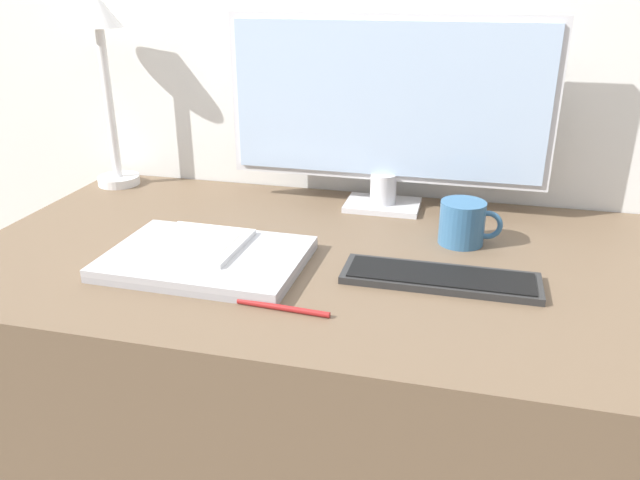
{
  "coord_description": "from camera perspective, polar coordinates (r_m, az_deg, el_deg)",
  "views": [
    {
      "loc": [
        0.2,
        -0.81,
        1.17
      ],
      "look_at": [
        -0.03,
        0.11,
        0.77
      ],
      "focal_mm": 35.0,
      "sensor_mm": 36.0,
      "label": 1
    }
  ],
  "objects": [
    {
      "name": "ereader",
      "position": [
        1.12,
        -11.12,
        -0.29
      ],
      "size": [
        0.16,
        0.16,
        0.01
      ],
      "color": "white",
      "rests_on": "laptop"
    },
    {
      "name": "desk",
      "position": [
        1.31,
        2.11,
        -15.84
      ],
      "size": [
        1.38,
        0.71,
        0.71
      ],
      "color": "brown",
      "rests_on": "ground_plane"
    },
    {
      "name": "pen",
      "position": [
        0.94,
        -3.42,
        -6.21
      ],
      "size": [
        0.15,
        0.02,
        0.01
      ],
      "color": "maroon",
      "rests_on": "desk"
    },
    {
      "name": "keyboard",
      "position": [
        1.04,
        10.94,
        -3.42
      ],
      "size": [
        0.32,
        0.1,
        0.01
      ],
      "color": "#282828",
      "rests_on": "desk"
    },
    {
      "name": "desk_lamp",
      "position": [
        1.53,
        -19.28,
        15.91
      ],
      "size": [
        0.11,
        0.11,
        0.43
      ],
      "color": "white",
      "rests_on": "desk"
    },
    {
      "name": "monitor",
      "position": [
        1.3,
        6.12,
        11.9
      ],
      "size": [
        0.67,
        0.11,
        0.4
      ],
      "color": "silver",
      "rests_on": "desk"
    },
    {
      "name": "laptop",
      "position": [
        1.1,
        -10.35,
        -1.67
      ],
      "size": [
        0.34,
        0.24,
        0.02
      ],
      "color": "#A3A3A8",
      "rests_on": "desk"
    },
    {
      "name": "coffee_mug",
      "position": [
        1.18,
        12.96,
        1.54
      ],
      "size": [
        0.12,
        0.08,
        0.08
      ],
      "color": "#336089",
      "rests_on": "desk"
    }
  ]
}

